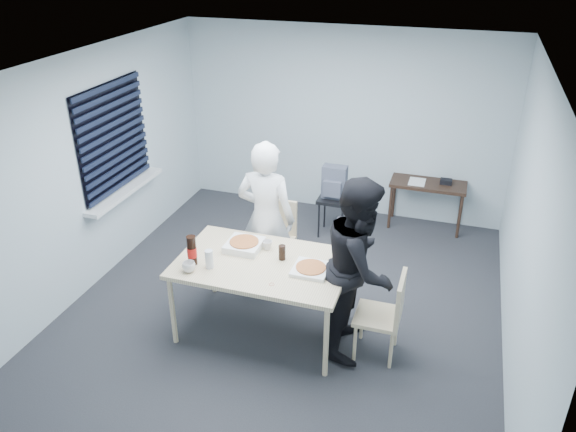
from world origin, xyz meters
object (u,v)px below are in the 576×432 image
(chair_right, at_px, (387,311))
(stool, at_px, (334,205))
(mug_a, at_px, (189,267))
(mug_b, at_px, (267,245))
(dining_table, at_px, (263,267))
(soda_bottle, at_px, (192,251))
(person_black, at_px, (360,267))
(chair_far, at_px, (277,232))
(backpack, at_px, (334,183))
(person_white, at_px, (266,219))
(side_table, at_px, (428,188))

(chair_right, xyz_separation_m, stool, (-1.05, 2.20, -0.08))
(mug_a, distance_m, mug_b, 0.83)
(dining_table, bearing_deg, stool, 85.11)
(mug_b, xyz_separation_m, soda_bottle, (-0.59, -0.48, 0.10))
(person_black, xyz_separation_m, mug_b, (-0.97, 0.17, -0.03))
(chair_far, xyz_separation_m, mug_a, (-0.37, -1.48, 0.34))
(mug_b, bearing_deg, backpack, 83.40)
(stool, bearing_deg, backpack, -90.00)
(person_white, height_order, side_table, person_white)
(chair_right, bearing_deg, side_table, 87.89)
(chair_far, distance_m, person_black, 1.60)
(chair_far, bearing_deg, person_white, -87.89)
(chair_right, xyz_separation_m, mug_a, (-1.83, -0.36, 0.34))
(mug_b, bearing_deg, side_table, 61.47)
(dining_table, xyz_separation_m, chair_far, (-0.23, 1.11, -0.23))
(chair_far, xyz_separation_m, stool, (0.42, 1.08, -0.08))
(stool, bearing_deg, person_black, -70.48)
(soda_bottle, bearing_deg, mug_a, -78.83)
(person_black, relative_size, side_table, 1.78)
(mug_a, bearing_deg, person_black, 16.23)
(chair_far, distance_m, person_white, 0.54)
(stool, xyz_separation_m, mug_b, (-0.22, -1.94, 0.42))
(side_table, distance_m, soda_bottle, 3.61)
(soda_bottle, bearing_deg, person_black, 11.40)
(chair_far, bearing_deg, stool, 68.73)
(person_black, bearing_deg, side_table, -8.51)
(backpack, relative_size, mug_a, 3.56)
(chair_right, bearing_deg, person_white, 153.28)
(person_black, bearing_deg, chair_far, 48.61)
(side_table, xyz_separation_m, mug_a, (-1.94, -3.14, 0.27))
(person_black, xyz_separation_m, side_table, (0.40, 2.70, -0.30))
(side_table, bearing_deg, dining_table, -115.76)
(chair_far, bearing_deg, mug_a, -103.89)
(side_table, height_order, mug_a, mug_a)
(person_white, bearing_deg, soda_bottle, 67.02)
(stool, bearing_deg, mug_b, -96.56)
(chair_right, relative_size, mug_b, 8.90)
(chair_right, distance_m, side_table, 2.79)
(stool, distance_m, backpack, 0.32)
(person_white, distance_m, mug_b, 0.51)
(person_black, height_order, backpack, person_black)
(person_white, height_order, mug_a, person_white)
(person_white, bearing_deg, mug_a, 70.78)
(stool, xyz_separation_m, backpack, (0.00, -0.01, 0.32))
(mug_a, bearing_deg, person_white, 70.78)
(chair_right, height_order, person_white, person_white)
(chair_far, height_order, soda_bottle, soda_bottle)
(stool, distance_m, soda_bottle, 2.61)
(person_black, xyz_separation_m, soda_bottle, (-1.56, -0.31, 0.06))
(dining_table, xyz_separation_m, mug_b, (-0.04, 0.25, 0.10))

